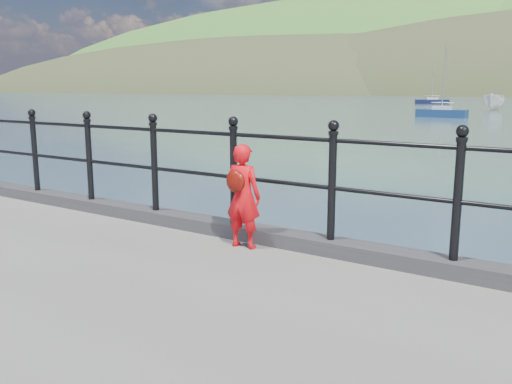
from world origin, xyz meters
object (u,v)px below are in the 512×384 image
Objects in this scene: railing at (280,168)px; sailboat_port at (442,114)px; child at (243,195)px; launch_white at (494,102)px; sailboat_left at (432,102)px.

sailboat_port reaches higher than railing.
launch_white is (-8.50, 62.08, -0.58)m from child.
launch_white is (-8.77, 61.78, -0.85)m from railing.
child is at bearing -75.49° from sailboat_port.
sailboat_left reaches higher than sailboat_port.
sailboat_port is (-9.74, 44.78, -1.21)m from child.
railing is 2.47× the size of sailboat_left.
railing reaches higher than launch_white.
sailboat_left is (-21.65, 82.84, -1.48)m from railing.
sailboat_port reaches higher than launch_white.
child is 85.86m from sailboat_left.
sailboat_left is at bearing -80.72° from child.
child is 0.17× the size of sailboat_port.
railing is at bearing -80.92° from launch_white.
child is 62.66m from launch_white.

